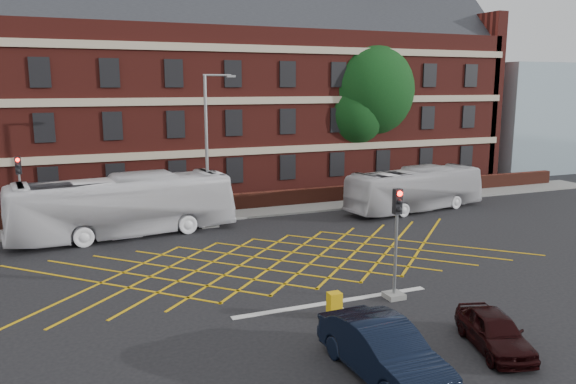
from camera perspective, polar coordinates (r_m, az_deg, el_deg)
name	(u,v)px	position (r m, az deg, el deg)	size (l,w,h in m)	color
ground	(297,274)	(24.60, 0.96, -8.31)	(120.00, 120.00, 0.00)	black
victorian_building	(189,88)	(44.37, -10.07, 10.37)	(51.00, 12.17, 20.40)	#5B1C17
boundary_wall	(218,204)	(36.35, -7.08, -1.18)	(56.00, 0.50, 1.10)	#4F1F15
far_pavement	(223,214)	(35.51, -6.64, -2.27)	(60.00, 3.00, 0.12)	slate
glass_block	(532,117)	(60.53, 23.57, 7.03)	(14.00, 10.00, 10.00)	#99B2BF
box_junction_hatching	(281,260)	(26.35, -0.75, -6.97)	(11.50, 0.12, 0.02)	#CC990C
stop_line	(334,302)	(21.62, 4.66, -11.07)	(8.00, 0.30, 0.02)	silver
bus_left	(123,206)	(31.46, -16.37, -1.35)	(2.79, 11.94, 3.33)	silver
bus_right	(415,189)	(37.33, 12.81, 0.27)	(2.35, 10.04, 2.80)	silver
car_navy	(383,350)	(16.45, 9.65, -15.57)	(1.68, 4.81, 1.58)	black
car_maroon	(494,331)	(18.93, 20.24, -13.11)	(1.41, 3.50, 1.19)	black
deciduous_tree	(364,97)	(45.31, 7.75, 9.54)	(7.90, 7.76, 11.55)	black
traffic_light_near	(396,254)	(21.75, 10.87, -6.20)	(0.70, 0.70, 4.27)	slate
traffic_light_far	(22,202)	(33.82, -25.44, -0.97)	(0.70, 0.70, 4.27)	slate
street_lamp	(209,176)	(32.36, -8.08, 1.64)	(2.25, 1.00, 8.65)	slate
utility_cabinet	(334,305)	(20.17, 4.73, -11.36)	(0.46, 0.39, 0.91)	gold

